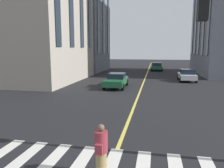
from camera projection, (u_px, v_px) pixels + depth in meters
name	position (u px, v px, depth m)	size (l,w,h in m)	color
lane_centre_line	(143.00, 85.00, 23.01)	(80.00, 0.16, 0.01)	#D8C64C
crosswalk_marking	(111.00, 166.00, 6.90)	(2.40, 8.45, 0.01)	silver
car_white_parked_a	(187.00, 75.00, 25.51)	(3.90, 1.89, 1.40)	silver
car_green_oncoming	(116.00, 80.00, 21.25)	(4.40, 1.95, 1.37)	#1E6038
car_green_near	(157.00, 66.00, 38.64)	(4.40, 1.95, 1.37)	#1E6038
pedestrian_near	(101.00, 150.00, 6.28)	(0.50, 0.38, 1.55)	#997F4C
building_left_far	(79.00, 7.00, 36.90)	(10.48, 8.65, 21.61)	slate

